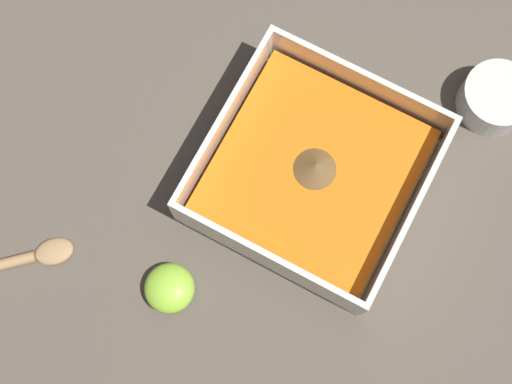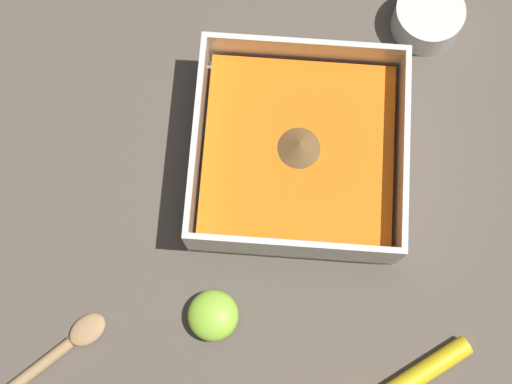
% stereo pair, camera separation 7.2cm
% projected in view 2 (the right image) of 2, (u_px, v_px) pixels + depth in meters
% --- Properties ---
extents(ground_plane, '(4.00, 4.00, 0.00)m').
position_uv_depth(ground_plane, '(334.00, 150.00, 0.77)').
color(ground_plane, brown).
extents(square_dish, '(0.22, 0.22, 0.07)m').
position_uv_depth(square_dish, '(298.00, 153.00, 0.75)').
color(square_dish, silver).
rests_on(square_dish, ground_plane).
extents(spice_bowl, '(0.08, 0.08, 0.04)m').
position_uv_depth(spice_bowl, '(427.00, 18.00, 0.79)').
color(spice_bowl, silver).
rests_on(spice_bowl, ground_plane).
extents(lemon_half, '(0.05, 0.05, 0.03)m').
position_uv_depth(lemon_half, '(213.00, 315.00, 0.72)').
color(lemon_half, '#93CC38').
rests_on(lemon_half, ground_plane).
extents(wooden_spoon, '(0.14, 0.15, 0.01)m').
position_uv_depth(wooden_spoon, '(38.00, 368.00, 0.71)').
color(wooden_spoon, tan).
rests_on(wooden_spoon, ground_plane).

